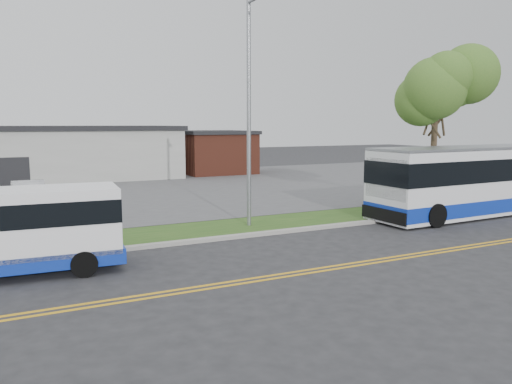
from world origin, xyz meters
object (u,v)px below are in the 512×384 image
streetlight_near (250,107)px  shuttle_bus (24,229)px  tree_east (436,91)px  transit_bus (478,180)px  parked_car_a (29,195)px

streetlight_near → shuttle_bus: bearing=-161.0°
tree_east → streetlight_near: bearing=-178.6°
streetlight_near → transit_bus: streetlight_near is taller
shuttle_bus → parked_car_a: 11.88m
streetlight_near → shuttle_bus: (-9.01, -3.11, -3.85)m
transit_bus → shuttle_bus: bearing=-179.1°
parked_car_a → tree_east: bearing=-25.7°
tree_east → transit_bus: 5.12m
tree_east → streetlight_near: 11.05m
tree_east → shuttle_bus: (-20.01, -3.38, -4.82)m
tree_east → transit_bus: size_ratio=0.67×
tree_east → streetlight_near: size_ratio=0.88×
streetlight_near → shuttle_bus: 10.28m
streetlight_near → parked_car_a: streetlight_near is taller
tree_east → parked_car_a: (-19.46, 8.47, -5.37)m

